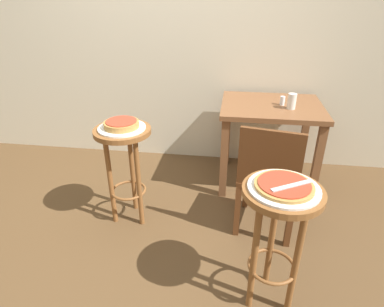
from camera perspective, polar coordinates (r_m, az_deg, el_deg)
ground_plane at (r=2.25m, az=-10.36°, el=-18.92°), size 6.00×6.00×0.00m
back_wall at (r=3.17m, az=-3.07°, el=25.14°), size 6.00×0.10×3.00m
stool_foreground at (r=1.72m, az=15.07°, el=-11.60°), size 0.40×0.40×0.75m
serving_plate_foreground at (r=1.60m, az=15.93°, el=-5.92°), size 0.35×0.35×0.01m
pizza_foreground at (r=1.60m, az=16.01°, el=-5.44°), size 0.28×0.28×0.02m
stool_middle at (r=2.34m, az=-11.82°, el=-0.13°), size 0.40×0.40×0.75m
serving_plate_middle at (r=2.26m, az=-12.30°, el=4.45°), size 0.33×0.33×0.01m
pizza_middle at (r=2.25m, az=-12.37°, el=5.11°), size 0.24×0.24×0.05m
dining_table at (r=2.85m, az=13.69°, el=5.90°), size 0.84×0.69×0.74m
cup_near_edge at (r=2.73m, az=17.25°, el=8.82°), size 0.07×0.07×0.12m
condiment_shaker at (r=2.81m, az=15.72°, el=8.99°), size 0.04×0.04×0.07m
wooden_chair at (r=2.27m, az=13.46°, el=-3.87°), size 0.47×0.47×0.85m
pizza_server_knife at (r=1.58m, az=17.23°, el=-5.45°), size 0.20×0.13×0.01m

